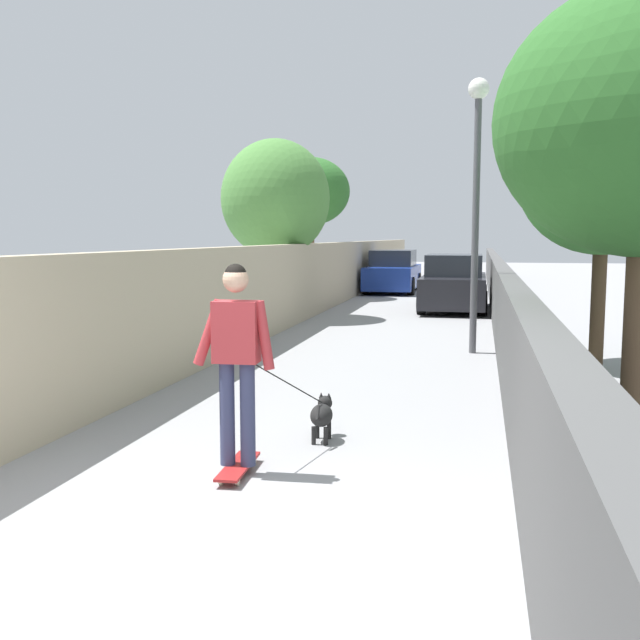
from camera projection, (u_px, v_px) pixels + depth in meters
ground_plane at (402, 317)px, 18.31m from camera, size 80.00×80.00×0.00m
wall_left at (292, 284)px, 16.78m from camera, size 48.00×0.30×1.86m
fence_right at (501, 298)px, 15.78m from camera, size 48.00×0.30×1.41m
tree_left_near at (275, 199)px, 17.65m from camera, size 2.67×2.67×4.40m
tree_right_mid at (604, 178)px, 10.88m from camera, size 2.53×2.53×4.08m
tree_left_far at (311, 192)px, 23.52m from camera, size 2.55×2.55×4.59m
lamp_post at (477, 169)px, 12.32m from camera, size 0.36×0.36×4.69m
skateboard at (238, 466)px, 6.21m from camera, size 0.81×0.25×0.08m
person_skateboarder at (237, 348)px, 6.09m from camera, size 0.24×0.71×1.73m
dog at (322, 414)px, 7.21m from camera, size 1.45×0.62×1.06m
car_near at (454, 284)px, 20.00m from camera, size 4.25×1.80×1.54m
car_far at (393, 272)px, 26.52m from camera, size 4.37×1.80×1.54m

